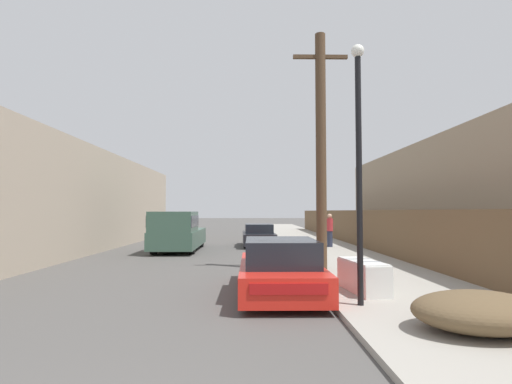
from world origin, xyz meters
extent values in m
cube|color=#9E998E|center=(5.30, 23.50, 0.06)|extent=(4.20, 63.00, 0.12)
cube|color=silver|center=(4.15, 7.33, 0.46)|extent=(0.83, 1.81, 0.68)
cube|color=white|center=(4.15, 7.33, 0.81)|extent=(0.79, 1.74, 0.03)
cube|color=#333335|center=(4.25, 7.89, 0.84)|extent=(0.06, 0.20, 0.02)
cube|color=gray|center=(4.11, 7.61, 0.83)|extent=(0.63, 0.15, 0.01)
cube|color=gray|center=(4.18, 7.07, 0.83)|extent=(0.63, 0.15, 0.01)
cube|color=red|center=(2.24, 7.79, 0.44)|extent=(1.88, 4.64, 0.59)
cube|color=black|center=(2.25, 7.37, 1.02)|extent=(1.61, 2.23, 0.59)
cube|color=#B21414|center=(2.25, 5.45, 0.54)|extent=(1.45, 0.03, 0.21)
cylinder|color=black|center=(1.43, 9.22, 0.32)|extent=(0.20, 0.64, 0.64)
cylinder|color=black|center=(3.05, 9.23, 0.32)|extent=(0.20, 0.64, 0.64)
cylinder|color=black|center=(1.44, 6.35, 0.32)|extent=(0.20, 0.64, 0.64)
cylinder|color=black|center=(3.06, 6.35, 0.32)|extent=(0.20, 0.64, 0.64)
cube|color=black|center=(1.99, 20.57, 0.45)|extent=(1.86, 4.26, 0.63)
cube|color=black|center=(1.99, 20.40, 1.01)|extent=(1.56, 2.40, 0.49)
cube|color=#B21414|center=(2.05, 18.45, 0.56)|extent=(1.36, 0.07, 0.22)
cylinder|color=black|center=(1.20, 21.85, 0.31)|extent=(0.22, 0.62, 0.62)
cylinder|color=black|center=(2.70, 21.89, 0.31)|extent=(0.22, 0.62, 0.62)
cylinder|color=black|center=(1.27, 19.24, 0.31)|extent=(0.22, 0.62, 0.62)
cylinder|color=black|center=(2.77, 19.28, 0.31)|extent=(0.22, 0.62, 0.62)
cube|color=#385647|center=(-2.03, 18.26, 0.61)|extent=(2.11, 5.74, 0.81)
cube|color=#385647|center=(-2.02, 16.69, 1.48)|extent=(1.96, 2.59, 0.93)
cube|color=black|center=(-2.02, 16.69, 1.51)|extent=(2.00, 2.54, 0.51)
cylinder|color=black|center=(-1.15, 16.49, 0.42)|extent=(0.27, 0.85, 0.85)
cylinder|color=black|center=(-2.89, 16.48, 0.42)|extent=(0.27, 0.85, 0.85)
cylinder|color=black|center=(-1.18, 20.04, 0.42)|extent=(0.27, 0.85, 0.85)
cylinder|color=black|center=(-2.92, 20.03, 0.42)|extent=(0.27, 0.85, 0.85)
cylinder|color=#4C3826|center=(3.85, 10.99, 3.98)|extent=(0.34, 0.34, 7.72)
cube|color=#4C3826|center=(3.85, 10.99, 7.07)|extent=(1.80, 0.12, 0.12)
cylinder|color=black|center=(3.72, 5.99, 2.61)|extent=(0.12, 0.12, 4.97)
sphere|color=white|center=(3.72, 5.99, 5.22)|extent=(0.26, 0.26, 0.26)
ellipsoid|color=brown|center=(5.07, 4.23, 0.43)|extent=(2.04, 1.62, 0.61)
cube|color=brown|center=(7.25, 19.67, 1.07)|extent=(0.08, 40.25, 1.90)
cube|color=tan|center=(-9.09, 17.92, 2.49)|extent=(7.00, 27.45, 4.98)
cube|color=gray|center=(12.09, 16.51, 2.55)|extent=(6.00, 20.05, 5.09)
cylinder|color=#282D42|center=(5.65, 18.77, 0.53)|extent=(0.28, 0.28, 0.82)
cylinder|color=#B72D33|center=(5.65, 18.77, 1.26)|extent=(0.34, 0.34, 0.65)
sphere|color=tan|center=(5.65, 18.77, 1.71)|extent=(0.25, 0.25, 0.25)
camera|label=1|loc=(1.55, -1.93, 1.97)|focal=28.00mm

